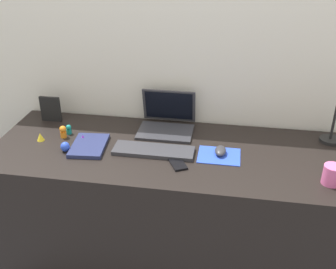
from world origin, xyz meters
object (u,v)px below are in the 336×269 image
Objects in this scene: notebook_pad at (89,146)px; toy_figurine_blue at (65,147)px; toy_figurine_orange at (63,131)px; toy_figurine_teal at (69,129)px; toy_figurine_yellow at (40,137)px; mouse at (221,151)px; cell_phone at (177,163)px; toy_figurine_purple at (83,138)px; picture_frame at (51,109)px; laptop at (167,120)px; coffee_mug at (332,175)px; keyboard at (154,151)px.

toy_figurine_blue is at bearing -156.22° from notebook_pad.
toy_figurine_orange reaches higher than toy_figurine_teal.
toy_figurine_blue is 0.20m from toy_figurine_yellow.
toy_figurine_orange is at bearing 115.74° from toy_figurine_blue.
toy_figurine_orange reaches higher than mouse.
cell_phone is 3.62× the size of toy_figurine_purple.
toy_figurine_orange is 0.05m from toy_figurine_teal.
toy_figurine_purple is at bearing 136.46° from cell_phone.
toy_figurine_orange is (0.15, -0.18, -0.04)m from picture_frame.
toy_figurine_orange is 0.12m from toy_figurine_yellow.
toy_figurine_purple is (0.05, 0.12, -0.01)m from toy_figurine_blue.
laptop is 8.49× the size of toy_figurine_purple.
mouse is at bearing -2.00° from notebook_pad.
keyboard is at bearing 170.53° from coffee_mug.
keyboard is 4.27× the size of mouse.
keyboard is 7.65× the size of toy_figurine_teal.
toy_figurine_orange is (-0.54, -0.19, -0.02)m from laptop.
toy_figurine_teal reaches higher than toy_figurine_purple.
laptop reaches higher than coffee_mug.
picture_frame reaches higher than toy_figurine_yellow.
toy_figurine_orange is 0.12m from toy_figurine_purple.
picture_frame is 1.64× the size of coffee_mug.
mouse reaches higher than cell_phone.
laptop is 4.44× the size of toy_figurine_orange.
notebook_pad is at bearing -142.59° from laptop.
picture_frame is (-0.80, 0.35, 0.07)m from cell_phone.
toy_figurine_orange is (-0.85, 0.04, 0.01)m from mouse.
coffee_mug is 2.58× the size of toy_figurine_purple.
coffee_mug is (1.49, -0.40, -0.03)m from picture_frame.
mouse is at bearing -37.35° from laptop.
laptop is at bearing 142.65° from mouse.
toy_figurine_yellow is (-0.62, 0.02, 0.01)m from keyboard.
toy_figurine_teal is at bearing 166.09° from keyboard.
keyboard is at bearing -13.91° from toy_figurine_teal.
toy_figurine_teal is at bearing -164.02° from laptop.
toy_figurine_yellow is at bearing 168.80° from notebook_pad.
toy_figurine_orange is (-0.65, 0.17, 0.03)m from cell_phone.
toy_figurine_orange is at bearing 27.00° from toy_figurine_yellow.
toy_figurine_blue reaches higher than toy_figurine_yellow.
toy_figurine_yellow is at bearing 143.51° from cell_phone.
toy_figurine_teal is 0.16m from toy_figurine_yellow.
toy_figurine_purple is 0.82× the size of toy_figurine_yellow.
laptop is 0.91m from coffee_mug.
coffee_mug is at bearing -26.94° from laptop.
toy_figurine_blue is (-0.44, -0.06, 0.02)m from keyboard.
keyboard is 7.95× the size of toy_figurine_blue.
toy_figurine_blue is 0.96× the size of toy_figurine_teal.
keyboard is at bearing -94.77° from laptop.
laptop is 0.38m from cell_phone.
picture_frame is 0.22m from toy_figurine_teal.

